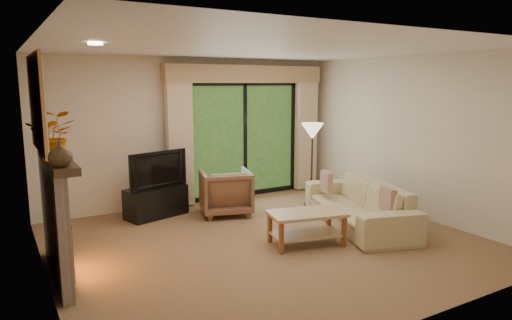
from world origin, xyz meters
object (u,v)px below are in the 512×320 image
media_console (156,202)px  sofa (358,203)px  armchair (226,192)px  coffee_table (306,228)px

media_console → sofa: sofa is taller
media_console → armchair: armchair is taller
media_console → coffee_table: size_ratio=0.98×
armchair → media_console: bearing=-6.3°
armchair → sofa: size_ratio=0.35×
media_console → coffee_table: bearing=-75.9°
media_console → armchair: (1.04, -0.44, 0.13)m
sofa → media_console: bearing=-110.5°
armchair → sofa: armchair is taller
armchair → coffee_table: (0.29, -1.86, -0.15)m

